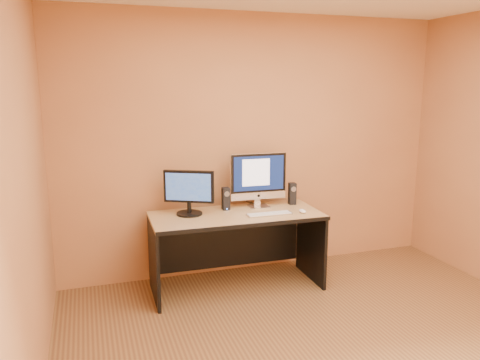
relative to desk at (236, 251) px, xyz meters
The scene contains 10 objects.
walls 1.84m from the desk, 76.81° to the right, with size 4.00×4.00×2.60m, color #AD7446, non-canonical shape.
desk is the anchor object (origin of this frame).
imac 0.72m from the desk, 30.88° to the left, with size 0.56×0.21×0.54m, color silver, non-canonical shape.
second_monitor 0.72m from the desk, 164.39° to the left, with size 0.47×0.24×0.41m, color black, non-canonical shape.
speaker_left 0.51m from the desk, 105.22° to the left, with size 0.07×0.07×0.22m, color black, non-canonical shape.
speaker_right 0.81m from the desk, 14.54° to the left, with size 0.07×0.07×0.22m, color black, non-canonical shape.
keyboard 0.48m from the desk, 24.39° to the right, with size 0.42×0.11×0.02m, color silver.
mouse 0.73m from the desk, 14.65° to the right, with size 0.06×0.10×0.04m, color white.
cable_a 0.55m from the desk, 47.50° to the left, with size 0.01×0.01×0.22m, color black.
cable_b 0.54m from the desk, 51.15° to the left, with size 0.01×0.01×0.18m, color black.
Camera 1 is at (-1.65, -2.44, 1.92)m, focal length 35.00 mm.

